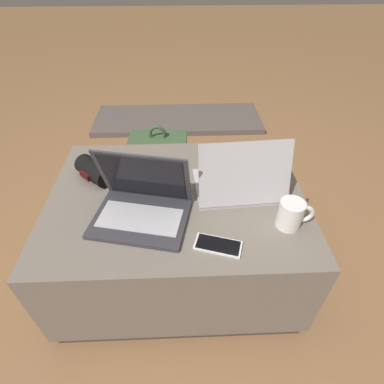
{
  "coord_description": "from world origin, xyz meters",
  "views": [
    {
      "loc": [
        0.03,
        -0.89,
        1.23
      ],
      "look_at": [
        0.06,
        -0.08,
        0.53
      ],
      "focal_mm": 28.0,
      "sensor_mm": 36.0,
      "label": 1
    }
  ],
  "objects_px": {
    "cell_phone": "(218,245)",
    "coffee_mug": "(292,214)",
    "backpack": "(161,168)",
    "laptop_far": "(240,182)",
    "wrist_brace": "(95,171)",
    "laptop_near": "(142,204)"
  },
  "relations": [
    {
      "from": "cell_phone",
      "to": "coffee_mug",
      "type": "bearing_deg",
      "value": -54.51
    },
    {
      "from": "backpack",
      "to": "laptop_far",
      "type": "bearing_deg",
      "value": 126.4
    },
    {
      "from": "laptop_far",
      "to": "backpack",
      "type": "bearing_deg",
      "value": -59.9
    },
    {
      "from": "laptop_far",
      "to": "wrist_brace",
      "type": "height_order",
      "value": "laptop_far"
    },
    {
      "from": "laptop_near",
      "to": "coffee_mug",
      "type": "relative_size",
      "value": 2.97
    },
    {
      "from": "backpack",
      "to": "coffee_mug",
      "type": "relative_size",
      "value": 3.8
    },
    {
      "from": "wrist_brace",
      "to": "coffee_mug",
      "type": "xyz_separation_m",
      "value": [
        0.73,
        -0.29,
        0.01
      ]
    },
    {
      "from": "laptop_near",
      "to": "wrist_brace",
      "type": "relative_size",
      "value": 2.1
    },
    {
      "from": "cell_phone",
      "to": "coffee_mug",
      "type": "distance_m",
      "value": 0.28
    },
    {
      "from": "laptop_far",
      "to": "wrist_brace",
      "type": "bearing_deg",
      "value": -14.36
    },
    {
      "from": "laptop_near",
      "to": "cell_phone",
      "type": "distance_m",
      "value": 0.31
    },
    {
      "from": "wrist_brace",
      "to": "laptop_near",
      "type": "bearing_deg",
      "value": -45.9
    },
    {
      "from": "cell_phone",
      "to": "laptop_near",
      "type": "bearing_deg",
      "value": 75.76
    },
    {
      "from": "laptop_far",
      "to": "coffee_mug",
      "type": "bearing_deg",
      "value": 125.5
    },
    {
      "from": "backpack",
      "to": "coffee_mug",
      "type": "distance_m",
      "value": 0.91
    },
    {
      "from": "cell_phone",
      "to": "coffee_mug",
      "type": "height_order",
      "value": "coffee_mug"
    },
    {
      "from": "laptop_far",
      "to": "backpack",
      "type": "xyz_separation_m",
      "value": [
        -0.35,
        0.52,
        -0.3
      ]
    },
    {
      "from": "laptop_far",
      "to": "cell_phone",
      "type": "relative_size",
      "value": 2.09
    },
    {
      "from": "backpack",
      "to": "coffee_mug",
      "type": "height_order",
      "value": "coffee_mug"
    },
    {
      "from": "wrist_brace",
      "to": "laptop_far",
      "type": "bearing_deg",
      "value": -10.69
    },
    {
      "from": "coffee_mug",
      "to": "laptop_near",
      "type": "bearing_deg",
      "value": 172.01
    },
    {
      "from": "laptop_far",
      "to": "backpack",
      "type": "relative_size",
      "value": 0.73
    }
  ]
}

